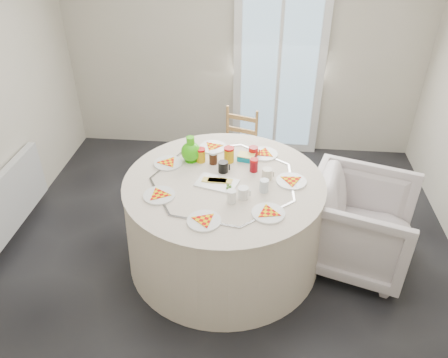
# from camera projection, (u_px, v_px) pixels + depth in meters

# --- Properties ---
(floor) EXTENTS (4.00, 4.00, 0.00)m
(floor) POSITION_uv_depth(u_px,v_px,m) (226.00, 257.00, 3.80)
(floor) COLOR black
(floor) RESTS_ON ground
(wall_back) EXTENTS (4.00, 0.02, 2.60)m
(wall_back) POSITION_uv_depth(u_px,v_px,m) (244.00, 40.00, 4.74)
(wall_back) COLOR #BCB5A3
(wall_back) RESTS_ON floor
(glass_door) EXTENTS (1.00, 0.08, 2.10)m
(glass_door) POSITION_uv_depth(u_px,v_px,m) (279.00, 66.00, 4.80)
(glass_door) COLOR silver
(glass_door) RESTS_ON floor
(radiator) EXTENTS (0.07, 1.00, 0.55)m
(radiator) POSITION_uv_depth(u_px,v_px,m) (13.00, 196.00, 3.91)
(radiator) COLOR silver
(radiator) RESTS_ON floor
(table) EXTENTS (1.62, 1.62, 0.82)m
(table) POSITION_uv_depth(u_px,v_px,m) (224.00, 222.00, 3.62)
(table) COLOR beige
(table) RESTS_ON floor
(wooden_chair) EXTENTS (0.47, 0.46, 0.84)m
(wooden_chair) POSITION_uv_depth(u_px,v_px,m) (236.00, 146.00, 4.48)
(wooden_chair) COLOR #AB874E
(wooden_chair) RESTS_ON floor
(armchair) EXTENTS (0.99, 1.02, 0.85)m
(armchair) POSITION_uv_depth(u_px,v_px,m) (359.00, 224.00, 3.57)
(armchair) COLOR beige
(armchair) RESTS_ON floor
(place_settings) EXTENTS (1.69, 1.69, 0.02)m
(place_settings) POSITION_uv_depth(u_px,v_px,m) (224.00, 182.00, 3.40)
(place_settings) COLOR silver
(place_settings) RESTS_ON table
(jar_cluster) EXTENTS (0.55, 0.37, 0.15)m
(jar_cluster) POSITION_uv_depth(u_px,v_px,m) (226.00, 162.00, 3.55)
(jar_cluster) COLOR maroon
(jar_cluster) RESTS_ON table
(butter_tub) EXTENTS (0.16, 0.13, 0.05)m
(butter_tub) POSITION_uv_depth(u_px,v_px,m) (246.00, 160.00, 3.64)
(butter_tub) COLOR #04809B
(butter_tub) RESTS_ON table
(green_pitcher) EXTENTS (0.17, 0.17, 0.21)m
(green_pitcher) POSITION_uv_depth(u_px,v_px,m) (191.00, 152.00, 3.59)
(green_pitcher) COLOR #36C10C
(green_pitcher) RESTS_ON table
(cheese_platter) EXTENTS (0.35, 0.28, 0.04)m
(cheese_platter) POSITION_uv_depth(u_px,v_px,m) (217.00, 185.00, 3.36)
(cheese_platter) COLOR silver
(cheese_platter) RESTS_ON table
(mugs_glasses) EXTENTS (0.63, 0.63, 0.11)m
(mugs_glasses) POSITION_uv_depth(u_px,v_px,m) (245.00, 179.00, 3.37)
(mugs_glasses) COLOR gray
(mugs_glasses) RESTS_ON table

